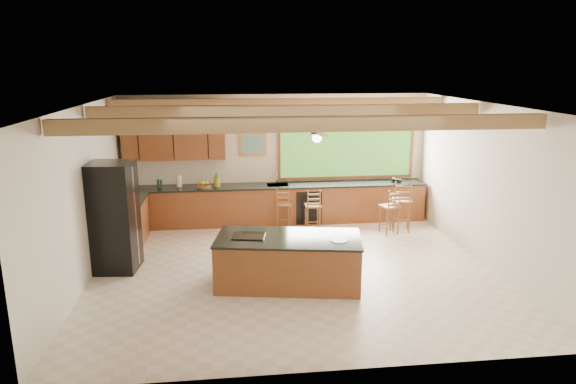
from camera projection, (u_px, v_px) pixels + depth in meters
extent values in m
plane|color=beige|center=(293.00, 269.00, 9.46)|extent=(7.20, 7.20, 0.00)
cube|color=beige|center=(276.00, 158.00, 12.23)|extent=(7.20, 0.04, 3.00)
cube|color=beige|center=(328.00, 257.00, 5.97)|extent=(7.20, 0.04, 3.00)
cube|color=beige|center=(83.00, 196.00, 8.69)|extent=(0.04, 6.50, 3.00)
cube|color=beige|center=(486.00, 185.00, 9.50)|extent=(0.04, 6.50, 3.00)
cube|color=#9C6A4E|center=(294.00, 105.00, 8.73)|extent=(7.20, 6.50, 0.04)
cube|color=#94774A|center=(308.00, 124.00, 7.23)|extent=(7.10, 0.15, 0.22)
cube|color=#94774A|center=(290.00, 111.00, 9.25)|extent=(7.10, 0.15, 0.22)
cube|color=#94774A|center=(280.00, 103.00, 10.98)|extent=(7.10, 0.15, 0.22)
cube|color=brown|center=(174.00, 144.00, 11.68)|extent=(2.30, 0.35, 0.70)
cube|color=beige|center=(173.00, 118.00, 11.47)|extent=(2.60, 0.50, 0.48)
cylinder|color=#FFEABF|center=(141.00, 129.00, 11.45)|extent=(0.10, 0.10, 0.01)
cylinder|color=#FFEABF|center=(205.00, 128.00, 11.61)|extent=(0.10, 0.10, 0.01)
cube|color=#619D38|center=(346.00, 150.00, 12.35)|extent=(3.20, 0.04, 1.30)
cube|color=#C4863C|center=(253.00, 144.00, 12.05)|extent=(0.64, 0.03, 0.54)
cube|color=#437A57|center=(253.00, 144.00, 12.03)|extent=(0.54, 0.01, 0.44)
cube|color=brown|center=(278.00, 204.00, 12.16)|extent=(7.00, 0.65, 0.88)
cube|color=black|center=(278.00, 186.00, 12.05)|extent=(7.04, 0.69, 0.04)
cube|color=brown|center=(124.00, 230.00, 10.29)|extent=(0.65, 2.35, 0.88)
cube|color=black|center=(122.00, 208.00, 10.18)|extent=(0.69, 2.39, 0.04)
cube|color=black|center=(309.00, 208.00, 11.93)|extent=(0.60, 0.02, 0.78)
cube|color=silver|center=(278.00, 185.00, 12.05)|extent=(0.50, 0.38, 0.03)
cylinder|color=silver|center=(277.00, 177.00, 12.20)|extent=(0.03, 0.03, 0.30)
cylinder|color=silver|center=(277.00, 172.00, 12.07)|extent=(0.03, 0.20, 0.03)
cylinder|color=silver|center=(179.00, 181.00, 11.79)|extent=(0.11, 0.11, 0.28)
cylinder|color=#19401F|center=(158.00, 184.00, 11.73)|extent=(0.05, 0.05, 0.20)
cylinder|color=#19401F|center=(161.00, 184.00, 11.72)|extent=(0.05, 0.05, 0.19)
cube|color=black|center=(396.00, 180.00, 12.34)|extent=(0.24, 0.20, 0.10)
cube|color=brown|center=(288.00, 262.00, 8.74)|extent=(2.55, 1.51, 0.81)
cube|color=black|center=(288.00, 238.00, 8.64)|extent=(2.60, 1.55, 0.04)
cube|color=black|center=(249.00, 236.00, 8.67)|extent=(0.60, 0.51, 0.02)
cylinder|color=silver|center=(339.00, 240.00, 8.46)|extent=(0.30, 0.30, 0.01)
cube|color=black|center=(113.00, 217.00, 9.24)|extent=(0.85, 0.83, 2.00)
cube|color=silver|center=(136.00, 216.00, 9.29)|extent=(0.03, 0.06, 1.84)
cube|color=brown|center=(284.00, 204.00, 11.70)|extent=(0.43, 0.43, 0.04)
cylinder|color=brown|center=(279.00, 218.00, 11.62)|extent=(0.03, 0.03, 0.56)
cylinder|color=brown|center=(291.00, 218.00, 11.65)|extent=(0.03, 0.03, 0.56)
cylinder|color=brown|center=(278.00, 215.00, 11.88)|extent=(0.03, 0.03, 0.56)
cylinder|color=brown|center=(289.00, 215.00, 11.91)|extent=(0.03, 0.03, 0.56)
cube|color=brown|center=(313.00, 206.00, 11.51)|extent=(0.35, 0.35, 0.04)
cylinder|color=brown|center=(308.00, 221.00, 11.44)|extent=(0.03, 0.03, 0.57)
cylinder|color=brown|center=(320.00, 220.00, 11.47)|extent=(0.03, 0.03, 0.57)
cylinder|color=brown|center=(306.00, 217.00, 11.70)|extent=(0.03, 0.03, 0.57)
cylinder|color=brown|center=(318.00, 217.00, 11.74)|extent=(0.03, 0.03, 0.57)
cube|color=brown|center=(402.00, 200.00, 11.49)|extent=(0.51, 0.51, 0.04)
cylinder|color=brown|center=(396.00, 218.00, 11.40)|extent=(0.04, 0.04, 0.68)
cylinder|color=brown|center=(411.00, 218.00, 11.44)|extent=(0.04, 0.04, 0.68)
cylinder|color=brown|center=(392.00, 214.00, 11.72)|extent=(0.04, 0.04, 0.68)
cylinder|color=brown|center=(406.00, 214.00, 11.76)|extent=(0.04, 0.04, 0.68)
cube|color=brown|center=(390.00, 206.00, 11.34)|extent=(0.46, 0.46, 0.04)
cylinder|color=brown|center=(385.00, 222.00, 11.27)|extent=(0.03, 0.03, 0.60)
cylinder|color=brown|center=(397.00, 222.00, 11.30)|extent=(0.03, 0.03, 0.60)
cylinder|color=brown|center=(381.00, 218.00, 11.55)|extent=(0.03, 0.03, 0.60)
cylinder|color=brown|center=(393.00, 218.00, 11.58)|extent=(0.03, 0.03, 0.60)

